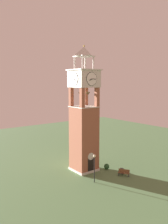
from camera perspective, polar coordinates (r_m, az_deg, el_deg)
ground at (r=37.46m, az=0.00°, el=-13.76°), size 80.00×80.00×0.00m
clock_tower at (r=35.46m, az=0.00°, el=-2.19°), size 3.90×3.90×18.71m
park_bench at (r=35.56m, az=9.57°, el=-14.19°), size 1.22×1.59×0.95m
lamp_post at (r=32.27m, az=2.53°, el=-12.23°), size 0.36×0.36×3.84m
trash_bin at (r=36.29m, az=9.10°, el=-13.88°), size 0.52×0.52×0.80m
shrub_near_entry at (r=37.74m, az=5.47°, el=-12.93°), size 0.82×0.82×0.86m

